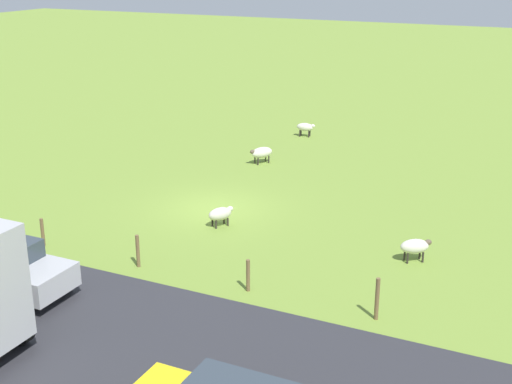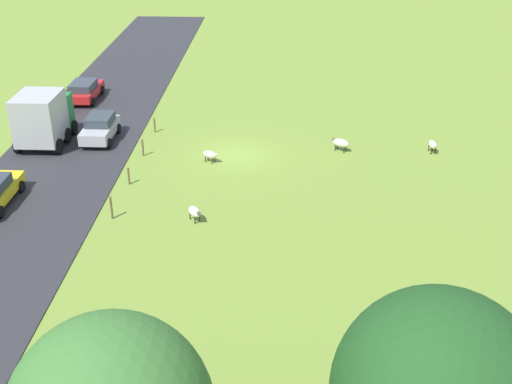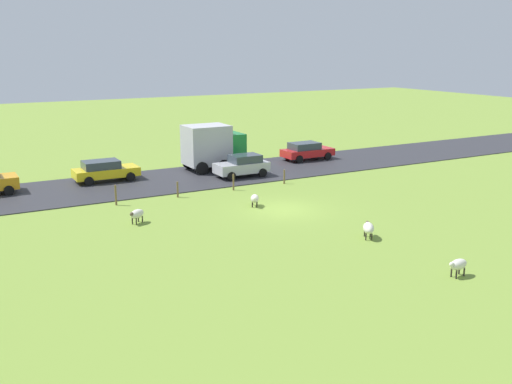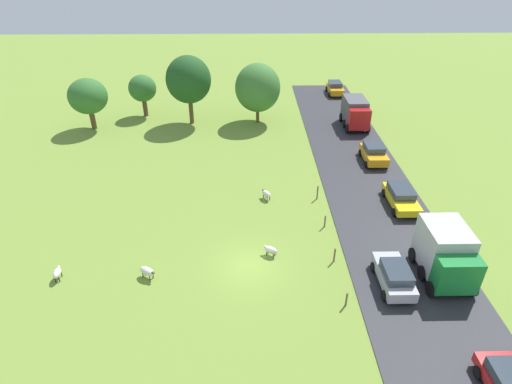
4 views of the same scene
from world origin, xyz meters
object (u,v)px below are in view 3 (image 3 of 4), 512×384
sheep_1 (255,199)px  sheep_3 (458,265)px  car_2 (242,165)px  car_3 (307,151)px  car_0 (105,170)px  sheep_0 (368,228)px  sheep_2 (137,214)px  truck_0 (212,146)px

sheep_1 → sheep_3: bearing=-171.4°
car_2 → car_3: size_ratio=0.89×
car_0 → car_2: size_ratio=1.15×
sheep_0 → sheep_1: (8.11, 2.08, -0.06)m
sheep_2 → sheep_3: 16.80m
car_3 → car_2: bearing=112.7°
truck_0 → sheep_3: bearing=179.6°
sheep_1 → sheep_3: (-13.91, -2.10, 0.05)m
sheep_0 → sheep_2: sheep_0 is taller
sheep_0 → sheep_2: 12.42m
car_0 → car_3: size_ratio=1.03×
sheep_0 → car_0: size_ratio=0.27×
sheep_3 → car_0: size_ratio=0.24×
car_3 → car_0: bearing=89.5°
truck_0 → car_3: bearing=-90.6°
sheep_0 → truck_0: bearing=-0.5°
car_2 → sheep_2: bearing=126.0°
truck_0 → car_2: bearing=-165.4°
sheep_3 → car_2: bearing=-2.8°
sheep_3 → car_2: size_ratio=0.27×
sheep_2 → car_2: bearing=-54.0°
truck_0 → car_3: size_ratio=1.02×
truck_0 → car_0: 8.50m
car_0 → car_2: 9.92m
car_2 → car_3: car_2 is taller
sheep_0 → car_3: size_ratio=0.28×
truck_0 → car_3: truck_0 is taller
sheep_1 → truck_0: size_ratio=0.24×
sheep_3 → car_2: 21.55m
sheep_0 → car_2: car_2 is taller
sheep_0 → truck_0: 19.13m
sheep_2 → car_2: size_ratio=0.27×
sheep_2 → car_0: 11.11m
car_2 → sheep_3: bearing=177.2°
sheep_3 → sheep_2: bearing=34.1°
sheep_3 → car_0: 26.29m
sheep_0 → car_2: bearing=-3.8°
car_3 → sheep_0: bearing=154.9°
sheep_3 → car_0: car_0 is taller
sheep_3 → truck_0: (24.89, -0.16, 1.37)m
sheep_1 → car_3: bearing=-45.3°
sheep_0 → sheep_3: size_ratio=1.15×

